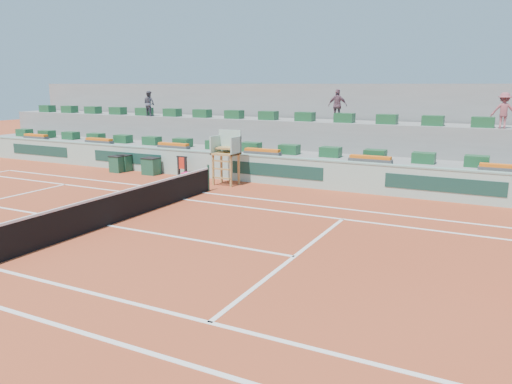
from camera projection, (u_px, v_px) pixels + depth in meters
ground at (108, 226)px, 15.77m from camera, size 90.00×90.00×0.00m
seating_tier_lower at (259, 161)px, 24.95m from camera, size 36.00×4.00×1.20m
seating_tier_upper at (273, 144)px, 26.20m from camera, size 36.00×2.40×2.60m
stadium_back_wall at (286, 125)px, 27.40m from camera, size 36.00×0.40×4.40m
player_bag at (190, 177)px, 23.17m from camera, size 0.78×0.35×0.35m
spectator_left at (149, 104)px, 28.28m from camera, size 0.75×0.62×1.40m
spectator_mid at (338, 106)px, 23.87m from camera, size 0.93×0.44×1.55m
spectator_right at (504, 111)px, 20.28m from camera, size 1.00×0.66×1.46m
court_lines at (108, 225)px, 15.77m from camera, size 23.89×11.09×0.01m
tennis_net at (107, 209)px, 15.66m from camera, size 0.10×11.97×1.10m
advertising_hoarding at (239, 167)px, 23.02m from camera, size 36.00×0.34×1.26m
umpire_chair at (227, 150)px, 21.97m from camera, size 1.10×0.90×2.40m
seat_row_lower at (251, 147)px, 24.00m from camera, size 32.90×0.60×0.44m
seat_row_upper at (268, 115)px, 25.35m from camera, size 32.90×0.60×0.44m
flower_planters at (216, 149)px, 23.99m from camera, size 26.80×0.36×0.28m
drink_cooler_a at (151, 166)px, 24.60m from camera, size 0.79×0.68×0.84m
drink_cooler_b at (124, 163)px, 25.55m from camera, size 0.65×0.56×0.84m
drink_cooler_c at (117, 164)px, 25.24m from camera, size 0.68×0.58×0.84m
towel_rack at (182, 165)px, 23.76m from camera, size 0.59×0.10×1.03m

